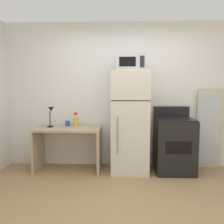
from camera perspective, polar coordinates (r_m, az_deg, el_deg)
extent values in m
plane|color=#9E7A51|center=(2.86, 3.50, -23.85)|extent=(12.00, 12.00, 0.00)
cube|color=silver|center=(4.18, 3.10, 4.26)|extent=(5.00, 0.10, 2.60)
cube|color=tan|center=(4.00, -10.99, -4.13)|extent=(1.12, 0.56, 0.04)
cube|color=tan|center=(4.23, -18.14, -8.96)|extent=(0.04, 0.56, 0.71)
cube|color=tan|center=(3.99, -3.18, -9.57)|extent=(0.04, 0.56, 0.71)
cylinder|color=black|center=(4.11, -15.29, -3.55)|extent=(0.11, 0.11, 0.02)
cylinder|color=black|center=(4.09, -15.34, -1.62)|extent=(0.02, 0.02, 0.26)
cone|color=black|center=(4.05, -15.09, 0.69)|extent=(0.10, 0.10, 0.08)
cylinder|color=#264C99|center=(4.14, -11.13, -2.83)|extent=(0.08, 0.08, 0.09)
cylinder|color=yellow|center=(4.08, -9.09, -2.47)|extent=(0.06, 0.06, 0.16)
cylinder|color=white|center=(4.07, -9.11, -1.04)|extent=(0.02, 0.02, 0.04)
cube|color=red|center=(4.05, -9.15, -0.43)|extent=(0.06, 0.03, 0.04)
cube|color=beige|center=(3.86, 4.48, -2.50)|extent=(0.62, 0.59, 1.71)
cube|color=black|center=(3.52, 4.71, 2.86)|extent=(0.61, 0.00, 0.01)
cylinder|color=gray|center=(3.58, 1.44, -5.93)|extent=(0.02, 0.02, 0.60)
cube|color=#B7B7BC|center=(3.82, 4.61, 12.24)|extent=(0.46, 0.34, 0.26)
cube|color=black|center=(3.65, 3.92, 12.55)|extent=(0.26, 0.01, 0.15)
cube|color=black|center=(3.66, 7.60, 12.48)|extent=(0.07, 0.01, 0.18)
cube|color=black|center=(4.04, 15.35, -8.20)|extent=(0.64, 0.60, 0.90)
cube|color=black|center=(3.95, 15.53, -1.71)|extent=(0.61, 0.58, 0.02)
cube|color=black|center=(4.21, 14.69, 0.13)|extent=(0.64, 0.04, 0.18)
cube|color=black|center=(3.74, 16.42, -8.64)|extent=(0.41, 0.01, 0.20)
cube|color=#C6B793|center=(4.43, 23.24, -3.93)|extent=(0.44, 0.03, 1.40)
cube|color=#B2BCC6|center=(4.41, 23.32, -3.96)|extent=(0.39, 0.00, 1.26)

